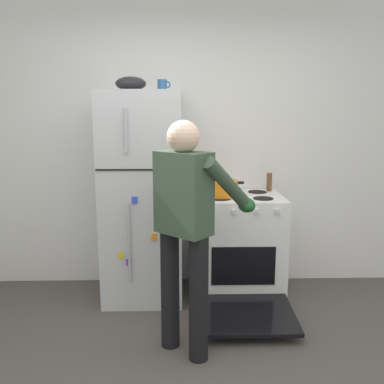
{
  "coord_description": "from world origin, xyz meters",
  "views": [
    {
      "loc": [
        -0.02,
        -2.09,
        1.67
      ],
      "look_at": [
        0.06,
        1.32,
        1.0
      ],
      "focal_mm": 39.84,
      "sensor_mm": 36.0,
      "label": 1
    }
  ],
  "objects": [
    {
      "name": "refrigerator",
      "position": [
        -0.36,
        1.57,
        0.91
      ],
      "size": [
        0.68,
        0.72,
        1.82
      ],
      "color": "silver",
      "rests_on": "ground"
    },
    {
      "name": "pepper_mill",
      "position": [
        0.79,
        1.77,
        1.0
      ],
      "size": [
        0.05,
        0.05,
        0.16
      ],
      "primitive_type": "cylinder",
      "color": "brown",
      "rests_on": "stove_range"
    },
    {
      "name": "kitchen_wall_back",
      "position": [
        0.0,
        1.95,
        1.35
      ],
      "size": [
        6.0,
        0.1,
        2.7
      ],
      "primitive_type": "cube",
      "color": "white",
      "rests_on": "ground"
    },
    {
      "name": "coffee_mug",
      "position": [
        -0.18,
        1.62,
        1.86
      ],
      "size": [
        0.11,
        0.08,
        0.1
      ],
      "color": "#2D6093",
      "rests_on": "refrigerator"
    },
    {
      "name": "red_pot",
      "position": [
        0.33,
        1.52,
        0.99
      ],
      "size": [
        0.37,
        0.27,
        0.14
      ],
      "color": "orange",
      "rests_on": "stove_range"
    },
    {
      "name": "stove_range",
      "position": [
        0.49,
        1.55,
        0.45
      ],
      "size": [
        0.76,
        1.23,
        0.92
      ],
      "color": "white",
      "rests_on": "ground"
    },
    {
      "name": "mixing_bowl",
      "position": [
        -0.44,
        1.57,
        1.87
      ],
      "size": [
        0.26,
        0.26,
        0.12
      ],
      "primitive_type": "ellipsoid",
      "color": "black",
      "rests_on": "refrigerator"
    },
    {
      "name": "person_cook",
      "position": [
        0.02,
        0.65,
        0.96
      ],
      "size": [
        0.7,
        0.75,
        1.6
      ],
      "color": "black",
      "rests_on": "ground"
    }
  ]
}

